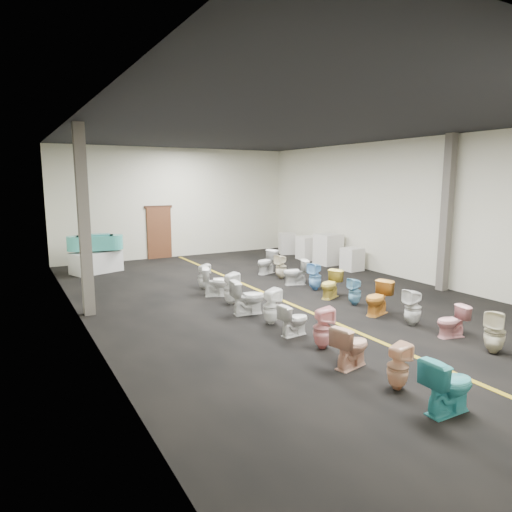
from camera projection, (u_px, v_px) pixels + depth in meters
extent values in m
plane|color=black|center=(278.00, 299.00, 12.46)|extent=(16.00, 16.00, 0.00)
plane|color=black|center=(280.00, 129.00, 11.71)|extent=(16.00, 16.00, 0.00)
plane|color=beige|center=(176.00, 203.00, 18.96)|extent=(10.00, 0.00, 10.00)
plane|color=beige|center=(79.00, 226.00, 9.67)|extent=(0.00, 16.00, 16.00)
plane|color=beige|center=(412.00, 210.00, 14.50)|extent=(0.00, 16.00, 16.00)
cube|color=olive|center=(278.00, 299.00, 12.46)|extent=(0.12, 15.60, 0.01)
cube|color=#562D19|center=(159.00, 233.00, 18.72)|extent=(1.00, 0.10, 2.10)
cube|color=#331C11|center=(158.00, 207.00, 18.55)|extent=(1.15, 0.08, 0.10)
cube|color=#59544C|center=(84.00, 221.00, 10.65)|extent=(0.25, 0.25, 4.50)
cube|color=#59544C|center=(447.00, 214.00, 13.09)|extent=(0.25, 0.25, 4.50)
cube|color=silver|center=(96.00, 262.00, 15.91)|extent=(1.83, 1.34, 0.73)
cube|color=teal|center=(95.00, 243.00, 15.80)|extent=(1.30, 0.88, 0.50)
cylinder|color=teal|center=(77.00, 243.00, 15.62)|extent=(0.66, 0.66, 0.50)
cylinder|color=teal|center=(113.00, 242.00, 15.99)|extent=(0.66, 0.66, 0.50)
cube|color=teal|center=(95.00, 237.00, 15.77)|extent=(1.07, 0.64, 0.20)
cube|color=beige|center=(352.00, 259.00, 16.28)|extent=(0.66, 0.66, 0.81)
cube|color=silver|center=(328.00, 249.00, 17.43)|extent=(0.88, 0.88, 1.16)
cube|color=silver|center=(309.00, 248.00, 18.52)|extent=(0.93, 0.93, 0.94)
cube|color=silver|center=(287.00, 243.00, 19.92)|extent=(0.81, 0.81, 0.91)
imported|color=teal|center=(448.00, 385.00, 6.32)|extent=(0.80, 0.46, 0.81)
imported|color=#E8B18B|center=(398.00, 367.00, 7.03)|extent=(0.36, 0.35, 0.74)
imported|color=#DDA58A|center=(351.00, 346.00, 7.87)|extent=(0.82, 0.58, 0.76)
imported|color=#EFA3A4|center=(323.00, 328.00, 8.73)|extent=(0.45, 0.45, 0.82)
imported|color=white|center=(294.00, 320.00, 9.49)|extent=(0.69, 0.43, 0.67)
imported|color=white|center=(271.00, 306.00, 10.22)|extent=(0.44, 0.43, 0.82)
imported|color=white|center=(248.00, 297.00, 10.99)|extent=(0.88, 0.58, 0.84)
imported|color=white|center=(231.00, 288.00, 11.88)|extent=(0.44, 0.43, 0.83)
imported|color=white|center=(217.00, 282.00, 12.70)|extent=(0.91, 0.73, 0.81)
imported|color=silver|center=(204.00, 277.00, 13.51)|extent=(0.37, 0.36, 0.75)
imported|color=beige|center=(495.00, 332.00, 8.50)|extent=(0.50, 0.50, 0.84)
imported|color=pink|center=(452.00, 322.00, 9.37)|extent=(0.72, 0.51, 0.67)
imported|color=silver|center=(413.00, 307.00, 10.13)|extent=(0.43, 0.42, 0.82)
imported|color=orange|center=(378.00, 298.00, 10.94)|extent=(0.88, 0.66, 0.81)
imported|color=#6FB0D0|center=(355.00, 292.00, 11.78)|extent=(0.36, 0.35, 0.71)
imported|color=#DCC24B|center=(331.00, 284.00, 12.48)|extent=(0.85, 0.69, 0.76)
imported|color=#7DBEF6|center=(315.00, 276.00, 13.39)|extent=(0.45, 0.44, 0.81)
imported|color=silver|center=(296.00, 272.00, 14.06)|extent=(0.86, 0.65, 0.78)
imported|color=beige|center=(281.00, 267.00, 14.91)|extent=(0.41, 0.40, 0.80)
imported|color=silver|center=(267.00, 262.00, 15.71)|extent=(0.90, 0.71, 0.81)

